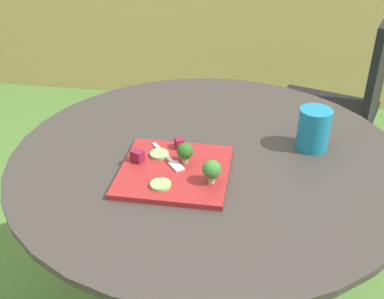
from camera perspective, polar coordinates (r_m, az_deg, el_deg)
The scene contains 12 objects.
bamboo_fence at distance 3.14m, azimuth 6.91°, elevation 17.05°, with size 8.00×0.08×1.28m, color tan.
patio_table at distance 1.38m, azimuth 1.82°, elevation -8.01°, with size 1.06×1.06×0.72m.
patio_chair at distance 2.14m, azimuth 18.15°, elevation 5.93°, with size 0.56×0.56×0.90m.
salad_plate at distance 1.17m, azimuth -2.12°, elevation -2.63°, with size 0.27×0.27×0.01m, color maroon.
drinking_glass at distance 1.30m, azimuth 14.56°, elevation 2.19°, with size 0.09×0.09×0.11m.
fork at distance 1.20m, azimuth -2.78°, elevation -1.17°, with size 0.11×0.13×0.00m.
broccoli_floret_0 at distance 1.17m, azimuth -0.87°, elevation -0.24°, with size 0.04×0.04×0.05m.
broccoli_floret_1 at distance 1.10m, azimuth 2.41°, elevation -2.49°, with size 0.05×0.05×0.06m.
cucumber_slice_0 at distance 1.22m, azimuth -4.00°, elevation -0.58°, with size 0.05×0.05×0.01m, color #8EB766.
cucumber_slice_1 at distance 1.10m, azimuth -3.84°, elevation -4.29°, with size 0.05×0.05×0.01m, color #8EB766.
beet_chunk_0 at distance 1.25m, azimuth -1.56°, elevation 0.77°, with size 0.03×0.02×0.03m, color maroon.
beet_chunk_1 at distance 1.20m, azimuth -6.66°, elevation -0.78°, with size 0.03×0.02×0.03m, color maroon.
Camera 1 is at (0.13, -1.07, 1.37)m, focal length 43.82 mm.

